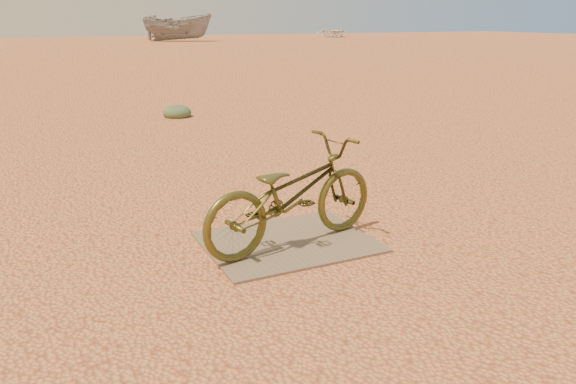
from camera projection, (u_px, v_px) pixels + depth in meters
name	position (u px, v px, depth m)	size (l,w,h in m)	color
ground	(323.00, 250.00, 4.78)	(120.00, 120.00, 0.00)	#DC8E56
plywood_board	(288.00, 242.00, 4.92)	(1.42, 1.13, 0.02)	brown
bicycle	(292.00, 194.00, 4.71)	(0.60, 1.73, 0.91)	#4D4C1D
boat_mid_right	(178.00, 27.00, 46.46)	(2.16, 5.74, 2.22)	gray
boat_far_right	(333.00, 32.00, 57.28)	(3.55, 4.97, 1.03)	white
kale_b	(177.00, 117.00, 11.18)	(0.56, 0.56, 0.31)	#586E49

